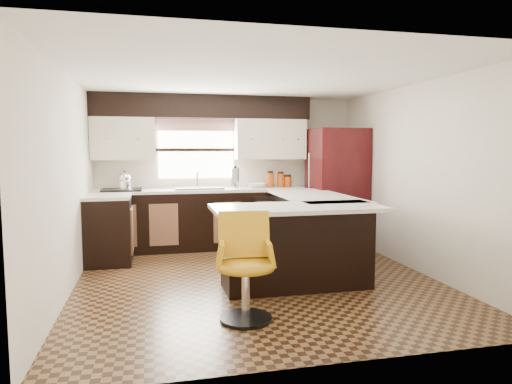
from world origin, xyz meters
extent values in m
plane|color=#49301A|center=(0.00, 0.00, 0.00)|extent=(4.40, 4.40, 0.00)
plane|color=silver|center=(0.00, 0.00, 2.40)|extent=(4.40, 4.40, 0.00)
plane|color=beige|center=(0.00, 2.20, 1.20)|extent=(4.40, 0.00, 4.40)
plane|color=beige|center=(0.00, -2.20, 1.20)|extent=(4.40, 0.00, 4.40)
plane|color=beige|center=(-2.10, 0.00, 1.20)|extent=(0.00, 4.40, 4.40)
plane|color=beige|center=(2.10, 0.00, 1.20)|extent=(0.00, 4.40, 4.40)
cube|color=black|center=(-0.45, 1.90, 0.45)|extent=(3.30, 0.60, 0.90)
cube|color=black|center=(-1.80, 1.25, 0.45)|extent=(0.60, 0.70, 0.90)
cube|color=silver|center=(-0.45, 1.90, 0.92)|extent=(3.30, 0.60, 0.04)
cube|color=silver|center=(-1.80, 1.25, 0.92)|extent=(0.60, 0.70, 0.04)
cube|color=black|center=(-0.40, 2.03, 2.22)|extent=(3.40, 0.35, 0.36)
cube|color=beige|center=(-1.62, 2.03, 1.72)|extent=(0.94, 0.35, 0.64)
cube|color=beige|center=(0.68, 2.03, 1.72)|extent=(1.14, 0.35, 0.64)
cube|color=white|center=(-0.50, 2.18, 1.55)|extent=(1.20, 0.02, 0.90)
cube|color=#D19B93|center=(-0.50, 2.14, 1.94)|extent=(1.30, 0.06, 0.18)
cube|color=#B2B2B7|center=(-0.50, 1.88, 0.96)|extent=(0.75, 0.45, 0.03)
cube|color=black|center=(0.55, 1.61, 0.43)|extent=(0.58, 0.03, 0.78)
cube|color=black|center=(-1.65, 1.88, 0.96)|extent=(0.58, 0.50, 0.02)
cube|color=black|center=(0.90, 0.62, 0.45)|extent=(0.60, 1.95, 0.90)
cube|color=black|center=(0.38, -0.35, 0.45)|extent=(1.65, 0.60, 0.90)
cube|color=silver|center=(0.95, 0.62, 0.92)|extent=(0.84, 1.95, 0.04)
cube|color=silver|center=(0.35, -0.44, 0.92)|extent=(1.89, 0.84, 0.04)
cube|color=#33080A|center=(1.68, 1.59, 0.94)|extent=(0.81, 0.78, 1.88)
cylinder|color=silver|center=(0.08, 1.90, 1.10)|extent=(0.14, 0.14, 0.32)
imported|color=white|center=(0.42, 1.90, 0.98)|extent=(0.31, 0.31, 0.07)
cylinder|color=#923D10|center=(0.66, 1.92, 1.06)|extent=(0.12, 0.12, 0.23)
cylinder|color=#923D10|center=(0.83, 1.92, 1.06)|extent=(0.12, 0.12, 0.22)
cylinder|color=#923D10|center=(0.95, 1.92, 1.03)|extent=(0.14, 0.14, 0.17)
camera|label=1|loc=(-1.21, -5.20, 1.59)|focal=32.00mm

